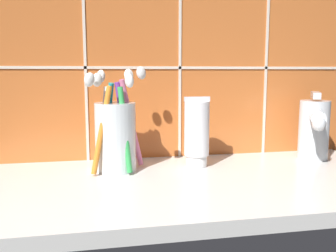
% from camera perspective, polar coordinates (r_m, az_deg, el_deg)
% --- Properties ---
extents(sink_counter, '(0.70, 0.33, 0.02)m').
position_cam_1_polar(sink_counter, '(0.59, 3.55, -9.05)').
color(sink_counter, silver).
rests_on(sink_counter, ground).
extents(tile_wall_backsplash, '(0.80, 0.02, 0.51)m').
position_cam_1_polar(tile_wall_backsplash, '(0.73, 0.31, 13.67)').
color(tile_wall_backsplash, '#C6662D').
rests_on(tile_wall_backsplash, ground).
extents(toothbrush_cup, '(0.11, 0.09, 0.18)m').
position_cam_1_polar(toothbrush_cup, '(0.63, -7.99, -1.08)').
color(toothbrush_cup, silver).
rests_on(toothbrush_cup, sink_counter).
extents(toothpaste_tube, '(0.05, 0.04, 0.12)m').
position_cam_1_polar(toothpaste_tube, '(0.65, 4.40, -1.00)').
color(toothpaste_tube, white).
rests_on(toothpaste_tube, sink_counter).
extents(sink_faucet, '(0.08, 0.12, 0.13)m').
position_cam_1_polar(sink_faucet, '(0.75, 21.39, -0.18)').
color(sink_faucet, silver).
rests_on(sink_faucet, sink_counter).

